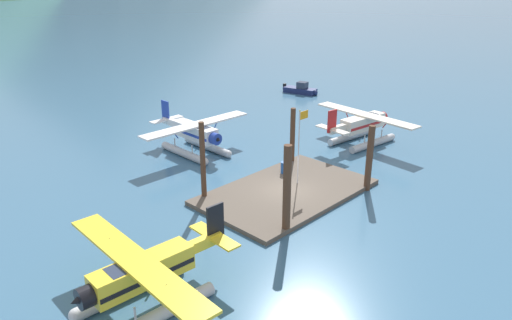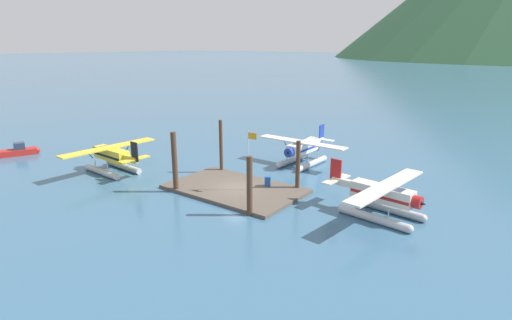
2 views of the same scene
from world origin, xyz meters
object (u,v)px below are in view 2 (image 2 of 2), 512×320
(seaplane_white_bow_centre, at_px, (302,151))
(seaplane_cream_stbd_fwd, at_px, (382,198))
(boat_red_open_sw, at_px, (18,151))
(flagpole, at_px, (250,153))
(seaplane_yellow_port_aft, at_px, (112,157))
(fuel_drum, at_px, (268,181))

(seaplane_white_bow_centre, bearing_deg, seaplane_cream_stbd_fwd, -35.90)
(seaplane_white_bow_centre, bearing_deg, boat_red_open_sw, -150.33)
(seaplane_white_bow_centre, xyz_separation_m, boat_red_open_sw, (-29.46, -16.78, -1.09))
(flagpole, distance_m, boat_red_open_sw, 31.09)
(seaplane_cream_stbd_fwd, bearing_deg, boat_red_open_sw, -169.11)
(seaplane_cream_stbd_fwd, xyz_separation_m, seaplane_yellow_port_aft, (-26.58, -5.36, 0.00))
(flagpole, relative_size, seaplane_cream_stbd_fwd, 0.52)
(seaplane_cream_stbd_fwd, bearing_deg, fuel_drum, 179.92)
(fuel_drum, bearing_deg, seaplane_cream_stbd_fwd, -0.08)
(fuel_drum, distance_m, seaplane_white_bow_centre, 8.93)
(flagpole, relative_size, seaplane_yellow_port_aft, 0.52)
(seaplane_white_bow_centre, distance_m, boat_red_open_sw, 33.92)
(seaplane_white_bow_centre, bearing_deg, fuel_drum, -80.42)
(fuel_drum, height_order, seaplane_yellow_port_aft, seaplane_yellow_port_aft)
(seaplane_cream_stbd_fwd, distance_m, boat_red_open_sw, 42.37)
(fuel_drum, distance_m, seaplane_cream_stbd_fwd, 10.68)
(seaplane_cream_stbd_fwd, bearing_deg, seaplane_white_bow_centre, 144.10)
(seaplane_white_bow_centre, height_order, boat_red_open_sw, seaplane_white_bow_centre)
(seaplane_yellow_port_aft, bearing_deg, seaplane_cream_stbd_fwd, 11.39)
(seaplane_yellow_port_aft, bearing_deg, fuel_drum, 18.63)
(seaplane_cream_stbd_fwd, distance_m, seaplane_yellow_port_aft, 27.12)
(flagpole, height_order, seaplane_white_bow_centre, flagpole)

